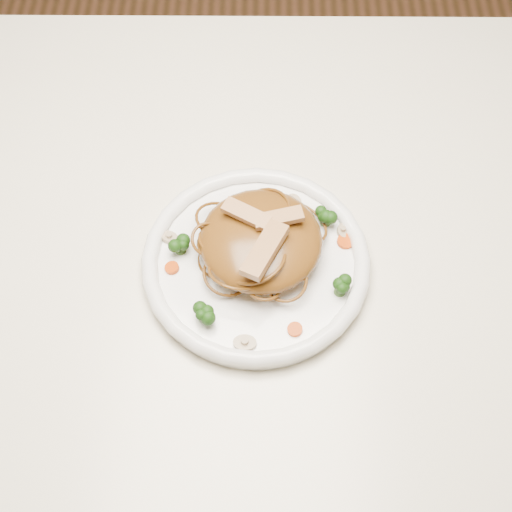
{
  "coord_description": "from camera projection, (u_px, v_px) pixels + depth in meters",
  "views": [
    {
      "loc": [
        0.05,
        -0.51,
        1.52
      ],
      "look_at": [
        0.04,
        -0.06,
        0.78
      ],
      "focal_mm": 50.76,
      "sensor_mm": 36.0,
      "label": 1
    }
  ],
  "objects": [
    {
      "name": "chicken_b",
      "position": [
        246.0,
        214.0,
        0.85
      ],
      "size": [
        0.06,
        0.05,
        0.01
      ],
      "primitive_type": "cube",
      "rotation": [
        0.0,
        0.0,
        2.63
      ],
      "color": "tan",
      "rests_on": "noodle_mound"
    },
    {
      "name": "carrot_4",
      "position": [
        295.0,
        329.0,
        0.83
      ],
      "size": [
        0.02,
        0.02,
        0.0
      ],
      "primitive_type": "cylinder",
      "rotation": [
        0.0,
        0.0,
        -0.21
      ],
      "color": "#BA3C06",
      "rests_on": "plate"
    },
    {
      "name": "carrot_2",
      "position": [
        345.0,
        241.0,
        0.9
      ],
      "size": [
        0.03,
        0.03,
        0.0
      ],
      "primitive_type": "cylinder",
      "rotation": [
        0.0,
        0.0,
        0.29
      ],
      "color": "#BA3C06",
      "rests_on": "plate"
    },
    {
      "name": "mushroom_0",
      "position": [
        245.0,
        343.0,
        0.82
      ],
      "size": [
        0.03,
        0.03,
        0.01
      ],
      "primitive_type": "cylinder",
      "rotation": [
        0.0,
        0.0,
        -0.05
      ],
      "color": "beige",
      "rests_on": "plate"
    },
    {
      "name": "noodle_mound",
      "position": [
        261.0,
        240.0,
        0.87
      ],
      "size": [
        0.19,
        0.19,
        0.05
      ],
      "primitive_type": "ellipsoid",
      "rotation": [
        0.0,
        0.0,
        0.32
      ],
      "color": "brown",
      "rests_on": "plate"
    },
    {
      "name": "chicken_c",
      "position": [
        265.0,
        250.0,
        0.82
      ],
      "size": [
        0.06,
        0.08,
        0.01
      ],
      "primitive_type": "cube",
      "rotation": [
        0.0,
        0.0,
        4.24
      ],
      "color": "tan",
      "rests_on": "noodle_mound"
    },
    {
      "name": "plate",
      "position": [
        256.0,
        265.0,
        0.89
      ],
      "size": [
        0.36,
        0.36,
        0.02
      ],
      "primitive_type": "cylinder",
      "rotation": [
        0.0,
        0.0,
        0.4
      ],
      "color": "white",
      "rests_on": "table"
    },
    {
      "name": "chicken_a",
      "position": [
        279.0,
        218.0,
        0.85
      ],
      "size": [
        0.06,
        0.03,
        0.01
      ],
      "primitive_type": "cube",
      "rotation": [
        0.0,
        0.0,
        0.23
      ],
      "color": "tan",
      "rests_on": "noodle_mound"
    },
    {
      "name": "mushroom_2",
      "position": [
        170.0,
        238.0,
        0.9
      ],
      "size": [
        0.03,
        0.03,
        0.01
      ],
      "primitive_type": "cylinder",
      "rotation": [
        0.0,
        0.0,
        -0.44
      ],
      "color": "beige",
      "rests_on": "plate"
    },
    {
      "name": "ground",
      "position": [
        236.0,
        419.0,
        1.57
      ],
      "size": [
        4.0,
        4.0,
        0.0
      ],
      "primitive_type": "plane",
      "color": "#4D321A",
      "rests_on": "ground"
    },
    {
      "name": "mushroom_1",
      "position": [
        343.0,
        231.0,
        0.9
      ],
      "size": [
        0.02,
        0.02,
        0.01
      ],
      "primitive_type": "cylinder",
      "rotation": [
        0.0,
        0.0,
        1.66
      ],
      "color": "beige",
      "rests_on": "plate"
    },
    {
      "name": "carrot_0",
      "position": [
        301.0,
        214.0,
        0.92
      ],
      "size": [
        0.02,
        0.02,
        0.0
      ],
      "primitive_type": "cylinder",
      "rotation": [
        0.0,
        0.0,
        0.31
      ],
      "color": "#BA3C06",
      "rests_on": "plate"
    },
    {
      "name": "broccoli_3",
      "position": [
        341.0,
        286.0,
        0.85
      ],
      "size": [
        0.03,
        0.03,
        0.03
      ],
      "primitive_type": null,
      "rotation": [
        0.0,
        0.0,
        -0.2
      ],
      "color": "#1E470E",
      "rests_on": "plate"
    },
    {
      "name": "mushroom_3",
      "position": [
        294.0,
        203.0,
        0.93
      ],
      "size": [
        0.03,
        0.03,
        0.01
      ],
      "primitive_type": "cylinder",
      "rotation": [
        0.0,
        0.0,
        1.9
      ],
      "color": "beige",
      "rests_on": "plate"
    },
    {
      "name": "carrot_3",
      "position": [
        239.0,
        208.0,
        0.92
      ],
      "size": [
        0.02,
        0.02,
        0.0
      ],
      "primitive_type": "cylinder",
      "rotation": [
        0.0,
        0.0,
        -0.01
      ],
      "color": "#BA3C06",
      "rests_on": "plate"
    },
    {
      "name": "broccoli_0",
      "position": [
        326.0,
        216.0,
        0.9
      ],
      "size": [
        0.03,
        0.03,
        0.03
      ],
      "primitive_type": null,
      "rotation": [
        0.0,
        0.0,
        -0.2
      ],
      "color": "#1E470E",
      "rests_on": "plate"
    },
    {
      "name": "carrot_1",
      "position": [
        172.0,
        268.0,
        0.88
      ],
      "size": [
        0.02,
        0.02,
        0.0
      ],
      "primitive_type": "cylinder",
      "rotation": [
        0.0,
        0.0,
        0.07
      ],
      "color": "#BA3C06",
      "rests_on": "plate"
    },
    {
      "name": "broccoli_2",
      "position": [
        206.0,
        312.0,
        0.83
      ],
      "size": [
        0.04,
        0.04,
        0.03
      ],
      "primitive_type": null,
      "rotation": [
        0.0,
        0.0,
        -0.28
      ],
      "color": "#1E470E",
      "rests_on": "plate"
    },
    {
      "name": "table",
      "position": [
        224.0,
        267.0,
        1.01
      ],
      "size": [
        1.2,
        0.8,
        0.75
      ],
      "color": "#EFE8CB",
      "rests_on": "ground"
    },
    {
      "name": "broccoli_1",
      "position": [
        180.0,
        244.0,
        0.88
      ],
      "size": [
        0.03,
        0.03,
        0.03
      ],
      "primitive_type": null,
      "rotation": [
        0.0,
        0.0,
        0.25
      ],
      "color": "#1E470E",
      "rests_on": "plate"
    }
  ]
}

